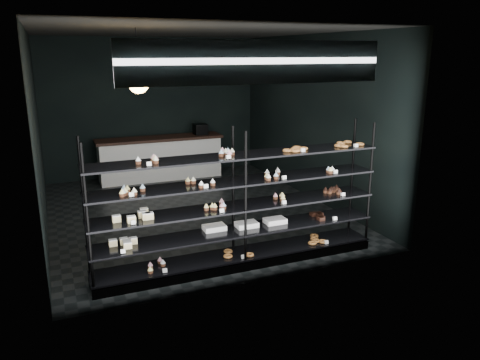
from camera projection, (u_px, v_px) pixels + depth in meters
The scene contains 5 objects.
room at pixel (189, 126), 8.31m from camera, with size 5.01×6.01×3.20m.
display_shelf at pixel (238, 222), 6.36m from camera, with size 4.00×0.50×1.91m.
signage at pixel (259, 62), 5.40m from camera, with size 3.30×0.05×0.50m.
pendant_lamp at pixel (138, 83), 6.45m from camera, with size 0.29×0.29×0.87m.
service_counter at pixel (161, 158), 10.84m from camera, with size 2.88×0.65×1.23m.
Camera 1 is at (-2.33, -7.99, 2.86)m, focal length 35.00 mm.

